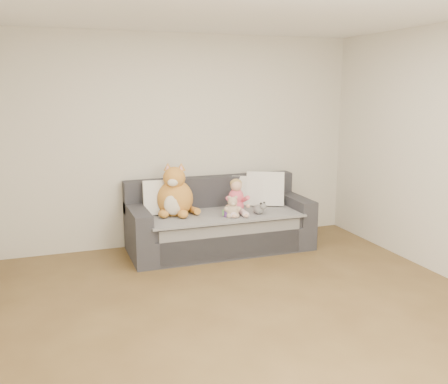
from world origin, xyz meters
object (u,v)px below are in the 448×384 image
object	(u,v)px
sofa	(219,224)
teddy_bear	(233,208)
toddler	(237,199)
sippy_cup	(227,211)
plush_cat	(175,195)

from	to	relation	value
sofa	teddy_bear	xyz separation A→B (m)	(0.06, -0.32, 0.27)
toddler	sippy_cup	xyz separation A→B (m)	(-0.17, -0.15, -0.11)
sofa	teddy_bear	bearing A→B (deg)	-79.20
toddler	teddy_bear	world-z (taller)	toddler
sippy_cup	toddler	bearing A→B (deg)	40.33
sofa	toddler	size ratio (longest dim) A/B	5.17
teddy_bear	toddler	bearing A→B (deg)	69.01
sofa	plush_cat	xyz separation A→B (m)	(-0.55, -0.01, 0.40)
plush_cat	sippy_cup	distance (m)	0.64
sofa	sippy_cup	size ratio (longest dim) A/B	17.09
teddy_bear	sippy_cup	xyz separation A→B (m)	(-0.06, 0.02, -0.04)
toddler	plush_cat	world-z (taller)	plush_cat
sofa	teddy_bear	distance (m)	0.42
teddy_bear	sofa	bearing A→B (deg)	113.86
plush_cat	teddy_bear	world-z (taller)	plush_cat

